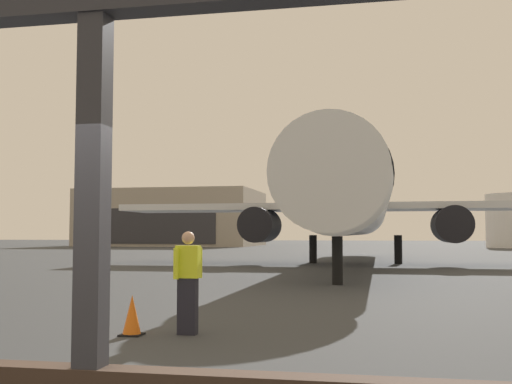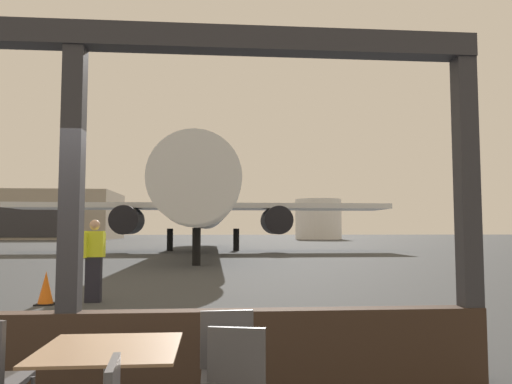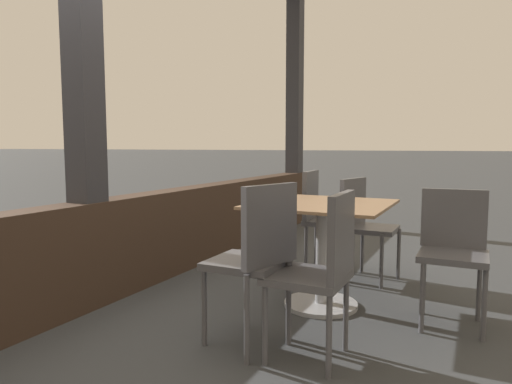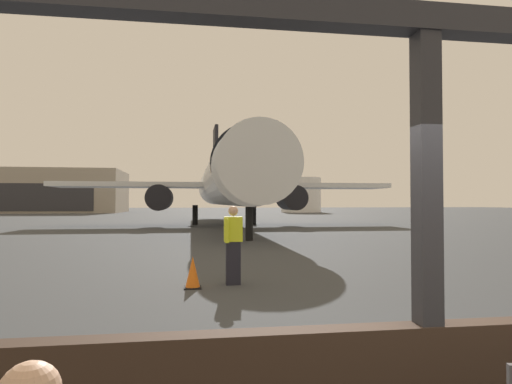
# 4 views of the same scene
# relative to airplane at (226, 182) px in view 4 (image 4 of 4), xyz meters

# --- Properties ---
(ground_plane) EXTENTS (220.00, 220.00, 0.00)m
(ground_plane) POSITION_rel_airplane_xyz_m (-0.66, 9.84, -3.46)
(ground_plane) COLOR #383A3D
(window_frame) EXTENTS (8.20, 0.24, 3.57)m
(window_frame) POSITION_rel_airplane_xyz_m (-0.66, -30.16, -2.24)
(window_frame) COLOR #38281E
(window_frame) RESTS_ON ground
(airplane) EXTENTS (26.11, 34.37, 10.33)m
(airplane) POSITION_rel_airplane_xyz_m (0.00, 0.00, 0.00)
(airplane) COLOR silver
(airplane) RESTS_ON ground
(ground_crew_worker) EXTENTS (0.40, 0.46, 1.74)m
(ground_crew_worker) POSITION_rel_airplane_xyz_m (-1.81, -24.16, -2.56)
(ground_crew_worker) COLOR black
(ground_crew_worker) RESTS_ON ground
(traffic_cone) EXTENTS (0.36, 0.36, 0.68)m
(traffic_cone) POSITION_rel_airplane_xyz_m (-2.70, -24.44, -3.14)
(traffic_cone) COLOR orange
(traffic_cone) RESTS_ON ground
(distant_hangar) EXTENTS (23.50, 16.08, 7.67)m
(distant_hangar) POSITION_rel_airplane_xyz_m (-27.09, 49.87, 0.37)
(distant_hangar) COLOR #9E9384
(distant_hangar) RESTS_ON ground
(fuel_storage_tank) EXTENTS (7.42, 7.42, 6.44)m
(fuel_storage_tank) POSITION_rel_airplane_xyz_m (17.65, 45.06, -0.24)
(fuel_storage_tank) COLOR white
(fuel_storage_tank) RESTS_ON ground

